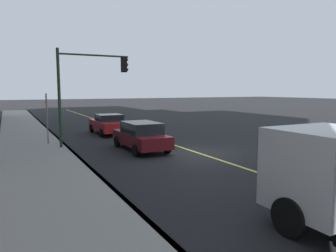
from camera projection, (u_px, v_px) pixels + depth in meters
ground at (197, 153)px, 16.54m from camera, size 200.00×200.00×0.00m
sidewalk_slab at (43, 168)px, 13.08m from camera, size 80.00×3.50×0.15m
curb_edge at (84, 163)px, 13.84m from camera, size 80.00×0.16×0.15m
lane_stripe_center at (197, 153)px, 16.54m from camera, size 80.00×0.16×0.01m
car_red at (109, 124)px, 23.54m from camera, size 4.49×2.06×1.48m
car_silver at (327, 151)px, 13.06m from camera, size 4.50×2.08×1.52m
car_maroon at (141, 136)px, 17.25m from camera, size 4.54×1.96×1.55m
traffic_light_mast at (88, 81)px, 17.64m from camera, size 0.28×4.07×5.53m
street_sign_post at (47, 115)px, 18.28m from camera, size 0.60×0.08×3.10m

